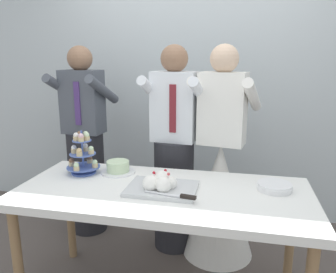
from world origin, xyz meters
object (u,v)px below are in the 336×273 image
Objects in this scene: cupcake_stand at (83,155)px; person_guest at (86,152)px; main_cake_tray at (162,185)px; plate_stack at (275,187)px; person_bride at (220,185)px; person_groom at (174,161)px; round_cake at (118,167)px; dessert_table at (162,201)px.

cupcake_stand is 0.67m from person_guest.
main_cake_tray is at bearing -17.73° from cupcake_stand.
person_bride is at bearing 126.15° from plate_stack.
person_bride is (0.31, 0.65, -0.23)m from main_cake_tray.
person_groom is at bearing 144.68° from plate_stack.
main_cake_tray is 0.46m from round_cake.
person_groom reaches higher than main_cake_tray.
person_guest is at bearing 158.14° from plate_stack.
person_bride is (0.31, 0.63, -0.12)m from dessert_table.
person_bride is 1.00× the size of person_guest.
plate_stack is 0.13× the size of person_guest.
person_bride is at bearing -6.42° from person_guest.
round_cake is at bearing -46.10° from person_guest.
dessert_table is 1.17m from person_guest.
person_guest is at bearing 115.15° from cupcake_stand.
person_guest is (-0.28, 0.59, -0.16)m from cupcake_stand.
round_cake reaches higher than dessert_table.
dessert_table is 8.56× the size of plate_stack.
main_cake_tray is (0.00, -0.02, 0.11)m from dessert_table.
person_bride reaches higher than main_cake_tray.
cupcake_stand is 0.18× the size of person_bride.
round_cake is at bearing 174.73° from plate_stack.
round_cake is (0.23, 0.06, -0.09)m from cupcake_stand.
person_guest is (-0.88, 0.78, -0.07)m from main_cake_tray.
person_groom is (-0.06, 0.66, 0.05)m from dessert_table.
person_guest is at bearing 133.90° from round_cake.
cupcake_stand is 1.27× the size of round_cake.
main_cake_tray is 0.68m from person_groom.
cupcake_stand is at bearing 162.27° from main_cake_tray.
person_guest reaches higher than cupcake_stand.
person_bride is at bearing 29.63° from round_cake.
person_bride reaches higher than dessert_table.
round_cake is (-0.38, 0.26, -0.00)m from main_cake_tray.
dessert_table is at bearing 93.39° from main_cake_tray.
person_guest is (-0.82, 0.11, 0.00)m from person_groom.
person_guest is (-1.20, 0.13, 0.16)m from person_bride.
cupcake_stand is at bearing -153.69° from person_bride.
person_guest is at bearing 172.64° from person_groom.
person_bride reaches higher than round_cake.
person_guest is at bearing 139.15° from dessert_table.
main_cake_tray is 0.69m from plate_stack.
person_bride is (0.69, 0.39, -0.23)m from round_cake.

